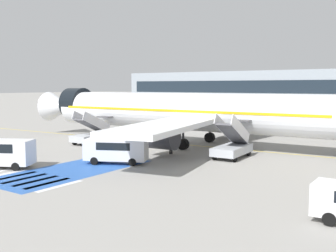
{
  "coord_description": "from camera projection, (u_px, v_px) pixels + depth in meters",
  "views": [
    {
      "loc": [
        21.6,
        -35.64,
        6.35
      ],
      "look_at": [
        -2.02,
        -1.43,
        2.1
      ],
      "focal_mm": 42.0,
      "sensor_mm": 36.0,
      "label": 1
    }
  ],
  "objects": [
    {
      "name": "apron_walkway_bar_4",
      "position": [
        36.0,
        181.0,
        26.35
      ],
      "size": [
        0.44,
        3.6,
        0.01
      ],
      "primitive_type": "cube",
      "color": "silver",
      "rests_on": "ground_plane"
    },
    {
      "name": "apron_walkway_bar_1",
      "position": [
        5.0,
        174.0,
        28.39
      ],
      "size": [
        0.44,
        3.6,
        0.01
      ],
      "primitive_type": "cube",
      "color": "silver",
      "rests_on": "ground_plane"
    },
    {
      "name": "airliner",
      "position": [
        189.0,
        112.0,
        41.97
      ],
      "size": [
        43.59,
        33.83,
        11.76
      ],
      "rotation": [
        0.0,
        0.0,
        1.63
      ],
      "color": "silver",
      "rests_on": "ground_plane"
    },
    {
      "name": "apron_walkway_bar_6",
      "position": [
        60.0,
        186.0,
        25.0
      ],
      "size": [
        0.44,
        3.6,
        0.01
      ],
      "primitive_type": "cube",
      "color": "silver",
      "rests_on": "ground_plane"
    },
    {
      "name": "ground_plane",
      "position": [
        191.0,
        145.0,
        42.03
      ],
      "size": [
        600.0,
        600.0,
        0.0
      ],
      "primitive_type": "plane",
      "color": "gray"
    },
    {
      "name": "ground_crew_1",
      "position": [
        130.0,
        136.0,
        42.52
      ],
      "size": [
        0.47,
        0.33,
        1.66
      ],
      "rotation": [
        0.0,
        0.0,
        0.25
      ],
      "color": "black",
      "rests_on": "ground_plane"
    },
    {
      "name": "apron_stand_patch_blue",
      "position": [
        72.0,
        170.0,
        29.74
      ],
      "size": [
        5.5,
        12.67,
        0.01
      ],
      "primitive_type": "cube",
      "color": "#2856A8",
      "rests_on": "ground_plane"
    },
    {
      "name": "service_van_0",
      "position": [
        4.0,
        151.0,
        30.33
      ],
      "size": [
        4.79,
        3.79,
        2.2
      ],
      "rotation": [
        0.0,
        0.0,
        5.22
      ],
      "color": "silver",
      "rests_on": "ground_plane"
    },
    {
      "name": "apron_walkway_bar_5",
      "position": [
        48.0,
        183.0,
        25.68
      ],
      "size": [
        0.44,
        3.6,
        0.01
      ],
      "primitive_type": "cube",
      "color": "silver",
      "rests_on": "ground_plane"
    },
    {
      "name": "boarding_stairs_forward",
      "position": [
        92.0,
        135.0,
        43.45
      ],
      "size": [
        2.47,
        5.33,
        3.72
      ],
      "rotation": [
        0.0,
        0.0,
        0.06
      ],
      "color": "#ADB2BA",
      "rests_on": "ground_plane"
    },
    {
      "name": "boarding_stairs_aft",
      "position": [
        232.0,
        146.0,
        34.86
      ],
      "size": [
        2.47,
        5.33,
        4.04
      ],
      "rotation": [
        0.0,
        0.0,
        0.06
      ],
      "color": "#ADB2BA",
      "rests_on": "ground_plane"
    },
    {
      "name": "fuel_tanker",
      "position": [
        301.0,
        119.0,
        55.42
      ],
      "size": [
        9.63,
        3.86,
        3.29
      ],
      "rotation": [
        0.0,
        0.0,
        1.42
      ],
      "color": "#38383D",
      "rests_on": "ground_plane"
    },
    {
      "name": "baggage_cart",
      "position": [
        100.0,
        150.0,
        37.41
      ],
      "size": [
        2.52,
        3.0,
        0.87
      ],
      "rotation": [
        0.0,
        0.0,
        0.47
      ],
      "color": "gray",
      "rests_on": "ground_plane"
    },
    {
      "name": "ground_crew_0",
      "position": [
        171.0,
        144.0,
        36.74
      ],
      "size": [
        0.47,
        0.47,
        1.69
      ],
      "rotation": [
        0.0,
        0.0,
        3.92
      ],
      "color": "black",
      "rests_on": "ground_plane"
    },
    {
      "name": "apron_walkway_bar_3",
      "position": [
        25.0,
        178.0,
        27.03
      ],
      "size": [
        0.44,
        3.6,
        0.01
      ],
      "primitive_type": "cube",
      "color": "silver",
      "rests_on": "ground_plane"
    },
    {
      "name": "service_van_1",
      "position": [
        116.0,
        149.0,
        32.14
      ],
      "size": [
        5.36,
        3.79,
        2.02
      ],
      "rotation": [
        0.0,
        0.0,
        2.02
      ],
      "color": "silver",
      "rests_on": "ground_plane"
    },
    {
      "name": "apron_leadline_yellow",
      "position": [
        184.0,
        145.0,
        42.68
      ],
      "size": [
        76.99,
        4.54,
        0.01
      ],
      "primitive_type": "cube",
      "rotation": [
        0.0,
        0.0,
        1.63
      ],
      "color": "gold",
      "rests_on": "ground_plane"
    },
    {
      "name": "apron_walkway_bar_2",
      "position": [
        15.0,
        176.0,
        27.71
      ],
      "size": [
        0.44,
        3.6,
        0.01
      ],
      "primitive_type": "cube",
      "color": "silver",
      "rests_on": "ground_plane"
    },
    {
      "name": "terminal_building",
      "position": [
        312.0,
        89.0,
        118.5
      ],
      "size": [
        131.35,
        12.1,
        11.13
      ],
      "color": "#89939E",
      "rests_on": "ground_plane"
    }
  ]
}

